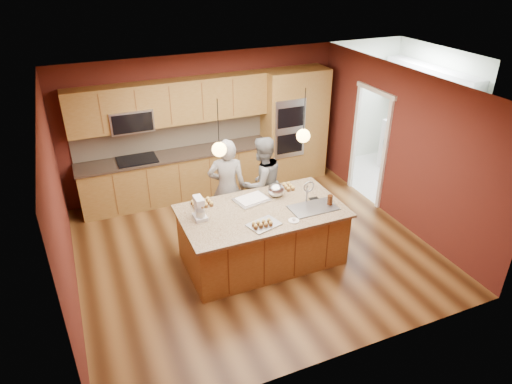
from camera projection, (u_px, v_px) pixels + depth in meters
name	position (u px, v px, depth m)	size (l,w,h in m)	color
floor	(253.00, 248.00, 7.56)	(5.50, 5.50, 0.00)	#40230F
ceiling	(252.00, 87.00, 6.28)	(5.50, 5.50, 0.00)	white
wall_back	(204.00, 123.00, 8.94)	(5.50, 5.50, 0.00)	#541E17
wall_front	(343.00, 269.00, 4.89)	(5.50, 5.50, 0.00)	#541E17
wall_left	(59.00, 211.00, 5.97)	(5.00, 5.00, 0.00)	#541E17
wall_right	(399.00, 147.00, 7.87)	(5.00, 5.00, 0.00)	#541E17
cabinet_run	(174.00, 150.00, 8.67)	(3.74, 0.64, 2.30)	olive
oven_column	(294.00, 125.00, 9.43)	(1.30, 0.62, 2.30)	olive
doorway_trim	(369.00, 147.00, 8.65)	(0.08, 1.11, 2.20)	white
laundry_room	(430.00, 86.00, 9.11)	(2.60, 2.70, 2.70)	beige
pendant_left	(219.00, 149.00, 6.12)	(0.20, 0.20, 0.80)	black
pendant_right	(303.00, 136.00, 6.57)	(0.20, 0.20, 0.80)	black
island	(263.00, 234.00, 7.08)	(2.46, 1.38, 1.29)	olive
person_left	(227.00, 188.00, 7.57)	(0.63, 0.42, 1.74)	black
person_right	(262.00, 183.00, 7.80)	(0.81, 0.63, 1.67)	gray
stand_mixer	(199.00, 210.00, 6.59)	(0.18, 0.25, 0.34)	silver
sheet_cake	(252.00, 200.00, 7.10)	(0.58, 0.47, 0.05)	silver
cooling_rack	(264.00, 224.00, 6.49)	(0.44, 0.32, 0.02)	#A0A3A7
mixing_bowl	(276.00, 190.00, 7.20)	(0.27, 0.27, 0.23)	silver
plate	(294.00, 221.00, 6.58)	(0.16, 0.16, 0.01)	white
tumbler	(330.00, 200.00, 6.97)	(0.08, 0.08, 0.16)	#3A1B0B
phone	(314.00, 198.00, 7.17)	(0.15, 0.08, 0.01)	black
cupcakes_left	(202.00, 203.00, 6.97)	(0.33, 0.25, 0.07)	#D7B155
cupcakes_rack	(262.00, 224.00, 6.43)	(0.31, 0.16, 0.07)	#D7B155
cupcakes_right	(288.00, 187.00, 7.46)	(0.16, 0.25, 0.07)	#D7B155
washer	(425.00, 164.00, 9.43)	(0.55, 0.57, 0.89)	silver
dryer	(402.00, 146.00, 9.99)	(0.68, 0.71, 1.10)	silver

